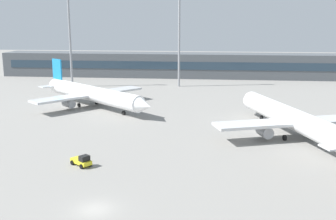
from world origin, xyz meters
The scene contains 7 objects.
ground_plane centered at (0.00, 40.00, 0.00)m, with size 400.00×400.00×0.00m, color gray.
terminal_building centered at (0.00, 111.92, 4.50)m, with size 133.00×12.13×9.00m.
airplane_near centered at (28.29, 33.46, 3.37)m, with size 30.86×43.18×11.04m.
airplane_mid centered at (-16.32, 54.94, 3.30)m, with size 35.63×31.27×10.84m.
baggage_tug_yellow centered at (-5.93, 13.74, 0.80)m, with size 3.76×3.39×1.75m.
floodlight_tower_west centered at (-32.07, 85.12, 16.86)m, with size 3.20×0.80×29.58m.
floodlight_tower_east centered at (2.52, 89.39, 17.52)m, with size 3.20×0.80×30.86m.
Camera 1 is at (13.03, -42.30, 21.47)m, focal length 43.52 mm.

